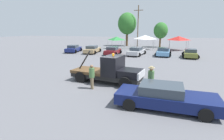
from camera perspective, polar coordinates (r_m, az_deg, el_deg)
ground_plane at (r=14.39m, az=-1.91°, el=-3.94°), size 160.00×160.00×0.00m
tow_truck at (r=13.99m, az=-0.62°, el=-0.45°), size 6.06×2.71×2.51m
foreground_car at (r=10.07m, az=16.85°, el=-8.32°), size 5.41×2.18×1.34m
person_near_truck at (r=11.82m, az=12.60°, el=-2.49°), size 0.42×0.42×1.89m
person_at_hood at (r=12.61m, az=-6.59°, el=-1.66°), size 0.40×0.40×1.78m
parked_car_navy at (r=33.50m, az=-12.48°, el=6.81°), size 2.82×4.76×1.34m
parked_car_tan at (r=31.73m, az=-6.47°, el=6.69°), size 2.76×5.06×1.34m
parked_car_maroon at (r=29.47m, az=0.23°, el=6.27°), size 2.43×4.25×1.34m
parked_car_silver at (r=29.07m, az=8.00°, el=6.05°), size 2.84×4.99×1.34m
parked_car_skyblue at (r=29.37m, az=16.40°, el=5.71°), size 2.58×4.49×1.34m
parked_car_olive at (r=28.94m, az=24.20°, el=4.97°), size 2.55×4.32×1.34m
canopy_tent_green at (r=38.32m, az=1.49°, el=10.28°), size 3.02×3.02×2.61m
canopy_tent_white at (r=38.09m, az=10.76°, el=10.51°), size 3.66×3.66×2.97m
canopy_tent_red at (r=38.10m, az=20.96°, el=9.68°), size 3.45×3.45×2.82m
tree_left at (r=43.03m, az=15.62°, el=12.29°), size 3.21×3.21×5.74m
tree_center at (r=44.91m, az=4.97°, el=14.83°), size 4.58×4.58×8.18m
utility_pole at (r=43.57m, az=8.48°, el=14.27°), size 2.20×0.24×9.66m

